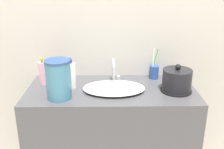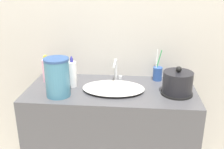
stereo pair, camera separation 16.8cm
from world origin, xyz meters
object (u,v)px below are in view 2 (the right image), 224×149
Objects in this scene: toothbrush_cup at (158,73)px; lotion_bottle at (47,71)px; faucet at (116,70)px; electric_kettle at (177,84)px; shampoo_bottle at (72,74)px; water_pitcher at (57,77)px.

lotion_bottle is (-0.77, -0.10, 0.03)m from toothbrush_cup.
lotion_bottle is at bearing -176.94° from faucet.
electric_kettle is at bearing -8.65° from lotion_bottle.
toothbrush_cup is 0.60m from shampoo_bottle.
toothbrush_cup reaches higher than faucet.
toothbrush_cup is 0.70m from water_pitcher.
shampoo_bottle is (-0.28, -0.10, -0.00)m from faucet.
electric_kettle is (0.39, -0.16, -0.03)m from faucet.
faucet is 0.30m from toothbrush_cup.
faucet is at bearing 36.35° from water_pitcher.
water_pitcher reaches higher than toothbrush_cup.
water_pitcher is (0.14, -0.22, 0.04)m from lotion_bottle.
toothbrush_cup reaches higher than lotion_bottle.
water_pitcher is (-0.73, -0.09, 0.05)m from electric_kettle.
toothbrush_cup is at bearing 16.15° from shampoo_bottle.
water_pitcher is at bearing -173.04° from electric_kettle.
toothbrush_cup is 1.04× the size of shampoo_bottle.
toothbrush_cup is (-0.10, 0.23, -0.02)m from electric_kettle.
faucet is at bearing 158.02° from electric_kettle.
lotion_bottle reaches higher than faucet.
water_pitcher is at bearing -56.99° from lotion_bottle.
lotion_bottle is at bearing -172.90° from toothbrush_cup.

